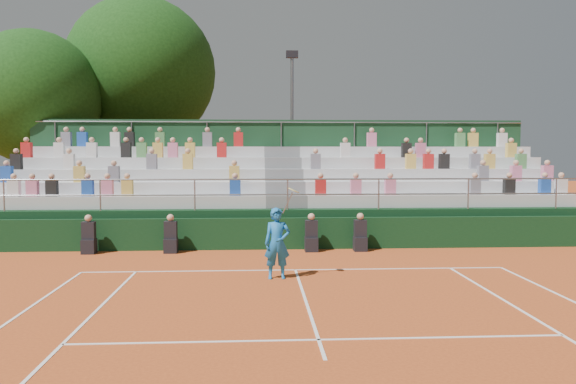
{
  "coord_description": "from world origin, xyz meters",
  "views": [
    {
      "loc": [
        -1.0,
        -14.42,
        3.05
      ],
      "look_at": [
        0.0,
        3.5,
        1.8
      ],
      "focal_mm": 35.0,
      "sensor_mm": 36.0,
      "label": 1
    }
  ],
  "objects": [
    {
      "name": "tree_east",
      "position": [
        -6.73,
        14.11,
        7.03
      ],
      "size": [
        7.37,
        7.37,
        10.72
      ],
      "color": "#392315",
      "rests_on": "ground"
    },
    {
      "name": "tree_west",
      "position": [
        -10.73,
        10.84,
        5.47
      ],
      "size": [
        5.8,
        5.8,
        8.39
      ],
      "color": "#392315",
      "rests_on": "ground"
    },
    {
      "name": "tennis_player",
      "position": [
        -0.51,
        -0.95,
        0.87
      ],
      "size": [
        0.86,
        0.44,
        2.22
      ],
      "color": "blue",
      "rests_on": "ground"
    },
    {
      "name": "grandstand",
      "position": [
        -0.01,
        6.44,
        1.07
      ],
      "size": [
        20.0,
        5.2,
        4.4
      ],
      "color": "black",
      "rests_on": "ground"
    },
    {
      "name": "line_officials",
      "position": [
        -1.71,
        2.75,
        0.48
      ],
      "size": [
        8.71,
        0.4,
        1.19
      ],
      "color": "black",
      "rests_on": "ground"
    },
    {
      "name": "ground",
      "position": [
        0.0,
        0.0,
        0.0
      ],
      "size": [
        90.0,
        90.0,
        0.0
      ],
      "primitive_type": "plane",
      "color": "#BF501F",
      "rests_on": "ground"
    },
    {
      "name": "floodlight_mast",
      "position": [
        0.78,
        13.78,
        4.73
      ],
      "size": [
        0.6,
        0.25,
        8.11
      ],
      "color": "gray",
      "rests_on": "ground"
    },
    {
      "name": "courtside_wall",
      "position": [
        0.0,
        3.2,
        0.5
      ],
      "size": [
        20.0,
        0.15,
        1.0
      ],
      "primitive_type": "cube",
      "color": "black",
      "rests_on": "ground"
    }
  ]
}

